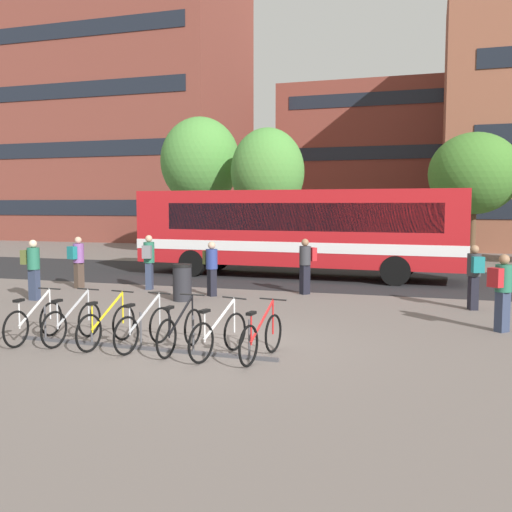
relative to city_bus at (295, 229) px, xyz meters
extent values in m
plane|color=#6B605B|center=(0.83, -10.70, -1.78)|extent=(200.00, 200.00, 0.00)
cube|color=#232326|center=(0.83, 0.00, -1.77)|extent=(80.00, 7.20, 0.01)
cube|color=red|center=(0.06, 0.00, 0.07)|extent=(12.10, 3.06, 2.70)
cube|color=white|center=(0.06, 0.00, -0.58)|extent=(12.12, 3.08, 0.36)
cube|color=black|center=(-5.38, 0.23, 1.20)|extent=(1.10, 2.34, 0.40)
cube|color=black|center=(-5.91, 0.25, 0.34)|extent=(0.17, 2.19, 1.40)
cube|color=black|center=(0.31, -1.26, 0.48)|extent=(9.83, 0.48, 0.97)
cube|color=black|center=(0.42, 1.23, 0.48)|extent=(9.83, 0.48, 0.97)
cylinder|color=black|center=(-3.70, -1.00, -1.28)|extent=(1.01, 0.34, 1.00)
cylinder|color=black|center=(-3.60, 1.31, -1.28)|extent=(1.01, 0.34, 1.00)
cylinder|color=black|center=(3.73, -1.32, -1.28)|extent=(1.01, 0.34, 1.00)
cylinder|color=black|center=(3.83, 0.99, -1.28)|extent=(1.01, 0.34, 1.00)
cube|color=#47474C|center=(-0.25, -11.36, -1.75)|extent=(5.32, 0.21, 0.06)
cylinder|color=#47474C|center=(-2.37, -11.31, -1.43)|extent=(0.04, 0.04, 0.70)
cylinder|color=#47474C|center=(-1.31, -11.34, -1.43)|extent=(0.04, 0.04, 0.70)
cylinder|color=#47474C|center=(-0.25, -11.36, -1.43)|extent=(0.04, 0.04, 0.70)
cylinder|color=#47474C|center=(0.82, -11.39, -1.43)|extent=(0.04, 0.04, 0.70)
cylinder|color=#47474C|center=(1.88, -11.42, -1.43)|extent=(0.04, 0.04, 0.70)
torus|color=black|center=(-2.53, -10.92, -1.42)|extent=(0.05, 0.70, 0.70)
torus|color=black|center=(-2.54, -11.94, -1.42)|extent=(0.05, 0.70, 0.70)
cube|color=silver|center=(-2.54, -11.41, -1.11)|extent=(0.04, 0.92, 0.58)
cylinder|color=silver|center=(-2.54, -11.84, -1.16)|extent=(0.03, 0.03, 0.55)
cube|color=black|center=(-2.54, -11.84, -0.90)|extent=(0.10, 0.22, 0.05)
cylinder|color=silver|center=(-2.53, -10.94, -1.11)|extent=(0.03, 0.03, 0.65)
cylinder|color=black|center=(-2.53, -10.94, -0.80)|extent=(0.52, 0.03, 0.03)
torus|color=black|center=(-1.74, -10.75, -1.42)|extent=(0.11, 0.71, 0.70)
torus|color=black|center=(-1.84, -11.76, -1.42)|extent=(0.11, 0.71, 0.70)
cube|color=#B7BABF|center=(-1.79, -11.24, -1.11)|extent=(0.12, 0.92, 0.58)
cylinder|color=#B7BABF|center=(-1.83, -11.66, -1.16)|extent=(0.03, 0.03, 0.55)
cube|color=black|center=(-1.83, -11.66, -0.90)|extent=(0.12, 0.23, 0.05)
cylinder|color=#B7BABF|center=(-1.74, -10.77, -1.11)|extent=(0.03, 0.03, 0.65)
cylinder|color=black|center=(-1.74, -10.77, -0.80)|extent=(0.52, 0.08, 0.03)
torus|color=black|center=(-0.92, -10.81, -1.42)|extent=(0.13, 0.70, 0.70)
torus|color=black|center=(-1.05, -11.82, -1.42)|extent=(0.13, 0.70, 0.70)
cube|color=yellow|center=(-0.99, -11.29, -1.11)|extent=(0.15, 0.92, 0.58)
cylinder|color=yellow|center=(-1.04, -11.72, -1.16)|extent=(0.03, 0.03, 0.55)
cube|color=black|center=(-1.04, -11.72, -0.90)|extent=(0.13, 0.23, 0.05)
cylinder|color=yellow|center=(-0.93, -10.83, -1.11)|extent=(0.04, 0.04, 0.65)
cylinder|color=black|center=(-0.93, -10.83, -0.80)|extent=(0.52, 0.09, 0.03)
torus|color=black|center=(-0.13, -10.80, -1.42)|extent=(0.16, 0.70, 0.70)
torus|color=black|center=(-0.29, -11.81, -1.42)|extent=(0.16, 0.70, 0.70)
cube|color=#B7BABF|center=(-0.21, -11.28, -1.11)|extent=(0.18, 0.91, 0.58)
cylinder|color=#B7BABF|center=(-0.28, -11.71, -1.16)|extent=(0.03, 0.03, 0.55)
cube|color=black|center=(-0.28, -11.71, -0.90)|extent=(0.13, 0.23, 0.05)
cylinder|color=#B7BABF|center=(-0.13, -10.82, -1.11)|extent=(0.04, 0.04, 0.65)
cylinder|color=black|center=(-0.13, -10.82, -0.80)|extent=(0.52, 0.11, 0.03)
torus|color=black|center=(0.55, -10.79, -1.42)|extent=(0.09, 0.71, 0.70)
torus|color=black|center=(0.49, -11.81, -1.42)|extent=(0.09, 0.71, 0.70)
cube|color=black|center=(0.52, -11.28, -1.11)|extent=(0.09, 0.92, 0.58)
cylinder|color=black|center=(0.50, -11.71, -1.16)|extent=(0.03, 0.03, 0.55)
cube|color=black|center=(0.50, -11.71, -0.90)|extent=(0.11, 0.23, 0.05)
cylinder|color=black|center=(0.55, -10.81, -1.11)|extent=(0.03, 0.03, 0.65)
cylinder|color=black|center=(0.55, -10.81, -0.80)|extent=(0.52, 0.06, 0.03)
torus|color=black|center=(1.45, -10.92, -1.42)|extent=(0.22, 0.69, 0.70)
torus|color=black|center=(1.19, -11.91, -1.42)|extent=(0.22, 0.69, 0.70)
cube|color=silver|center=(1.32, -11.40, -1.11)|extent=(0.27, 0.90, 0.58)
cylinder|color=silver|center=(1.21, -11.81, -1.16)|extent=(0.04, 0.04, 0.55)
cube|color=black|center=(1.21, -11.81, -0.90)|extent=(0.15, 0.24, 0.05)
cylinder|color=silver|center=(1.44, -10.94, -1.11)|extent=(0.04, 0.04, 0.65)
cylinder|color=black|center=(1.44, -10.94, -0.80)|extent=(0.51, 0.16, 0.03)
torus|color=black|center=(2.16, -10.86, -1.42)|extent=(0.14, 0.70, 0.70)
torus|color=black|center=(2.01, -11.87, -1.42)|extent=(0.14, 0.70, 0.70)
cube|color=red|center=(2.09, -11.34, -1.11)|extent=(0.16, 0.92, 0.58)
cylinder|color=red|center=(2.03, -11.77, -1.16)|extent=(0.03, 0.03, 0.55)
cube|color=black|center=(2.03, -11.77, -0.90)|extent=(0.13, 0.23, 0.05)
cylinder|color=red|center=(2.16, -10.88, -1.11)|extent=(0.04, 0.04, 0.65)
cylinder|color=black|center=(2.16, -10.88, -0.80)|extent=(0.52, 0.10, 0.03)
cube|color=#2D3851|center=(-3.68, -4.46, -1.35)|extent=(0.25, 0.30, 0.85)
cylinder|color=#23664C|center=(-3.68, -4.46, -0.60)|extent=(0.41, 0.41, 0.65)
sphere|color=tan|center=(-3.68, -4.46, -0.16)|extent=(0.22, 0.22, 0.22)
cube|color=slate|center=(-3.62, -4.72, -0.56)|extent=(0.31, 0.24, 0.40)
cube|color=black|center=(1.24, -3.98, -1.33)|extent=(0.32, 0.33, 0.89)
cylinder|color=#333338|center=(1.24, -3.98, -0.61)|extent=(0.48, 0.48, 0.56)
sphere|color=#936B4C|center=(1.24, -3.98, -0.22)|extent=(0.22, 0.22, 0.22)
cube|color=#B21E23|center=(1.41, -3.78, -0.58)|extent=(0.33, 0.32, 0.40)
cube|color=#2D3851|center=(6.32, -7.79, -1.35)|extent=(0.32, 0.33, 0.86)
cylinder|color=#23664C|center=(6.32, -7.79, -0.63)|extent=(0.48, 0.48, 0.57)
sphere|color=#936B4C|center=(6.32, -7.79, -0.24)|extent=(0.22, 0.22, 0.22)
cube|color=#B21E23|center=(6.14, -7.97, -0.61)|extent=(0.33, 0.32, 0.40)
cube|color=#47382D|center=(-5.99, -4.86, -1.36)|extent=(0.26, 0.30, 0.82)
cylinder|color=#7F4C93|center=(-5.99, -4.86, -0.65)|extent=(0.41, 0.41, 0.61)
sphere|color=tan|center=(-5.99, -4.86, -0.23)|extent=(0.22, 0.22, 0.22)
cube|color=#197075|center=(-6.05, -5.11, -0.62)|extent=(0.32, 0.24, 0.40)
cube|color=black|center=(5.90, -5.23, -1.34)|extent=(0.27, 0.31, 0.87)
cylinder|color=#333338|center=(5.90, -5.23, -0.62)|extent=(0.43, 0.43, 0.57)
sphere|color=#936B4C|center=(5.90, -5.23, -0.23)|extent=(0.22, 0.22, 0.22)
cube|color=#197075|center=(5.98, -5.48, -0.59)|extent=(0.32, 0.26, 0.40)
cube|color=#2D3851|center=(-5.80, -7.28, -1.34)|extent=(0.27, 0.22, 0.87)
cylinder|color=#23664C|center=(-5.80, -7.28, -0.60)|extent=(0.36, 0.36, 0.61)
sphere|color=beige|center=(-5.80, -7.28, -0.18)|extent=(0.22, 0.22, 0.22)
cube|color=#56602D|center=(-6.06, -7.26, -0.57)|extent=(0.20, 0.29, 0.40)
cube|color=black|center=(-1.29, -5.13, -1.37)|extent=(0.33, 0.32, 0.80)
cylinder|color=navy|center=(-1.29, -5.13, -0.68)|extent=(0.48, 0.48, 0.58)
sphere|color=tan|center=(-1.29, -5.13, -0.28)|extent=(0.22, 0.22, 0.22)
cube|color=#56602D|center=(-1.48, -4.95, -0.65)|extent=(0.32, 0.33, 0.40)
cylinder|color=#232328|center=(-1.78, -6.14, -1.30)|extent=(0.52, 0.52, 0.95)
cylinder|color=black|center=(-1.78, -6.14, -0.79)|extent=(0.55, 0.55, 0.08)
cylinder|color=brown|center=(-6.77, 7.23, -0.28)|extent=(0.32, 0.32, 3.00)
ellipsoid|color=#4C8E3D|center=(-6.77, 7.23, 3.16)|extent=(4.11, 4.11, 4.55)
cylinder|color=brown|center=(6.66, 8.22, -0.52)|extent=(0.32, 0.32, 2.52)
ellipsoid|color=#427A2D|center=(6.66, 8.22, 2.37)|extent=(4.18, 4.18, 3.82)
cylinder|color=brown|center=(-2.64, 5.51, -0.54)|extent=(0.32, 0.32, 2.47)
ellipsoid|color=#4C8E3D|center=(-2.64, 5.51, 2.45)|extent=(3.47, 3.47, 4.12)
cube|color=brown|center=(-18.77, 20.83, 8.57)|extent=(17.66, 11.63, 20.69)
cube|color=black|center=(-18.77, 14.99, 0.71)|extent=(15.54, 0.06, 1.10)
cube|color=black|center=(-18.77, 14.99, 4.84)|extent=(15.54, 0.06, 1.10)
cube|color=black|center=(-18.77, 14.99, 8.98)|extent=(15.54, 0.06, 1.10)
cube|color=black|center=(-18.77, 14.99, 13.12)|extent=(15.54, 0.06, 1.10)
cube|color=brown|center=(1.57, 33.98, 4.74)|extent=(19.75, 12.50, 13.03)
cube|color=black|center=(1.57, 27.70, 0.83)|extent=(17.38, 0.06, 1.10)
cube|color=black|center=(1.57, 27.70, 5.17)|extent=(17.38, 0.06, 1.10)
cube|color=black|center=(1.57, 27.70, 9.52)|extent=(17.38, 0.06, 1.10)
camera|label=1|loc=(4.87, -20.73, 0.90)|focal=40.32mm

